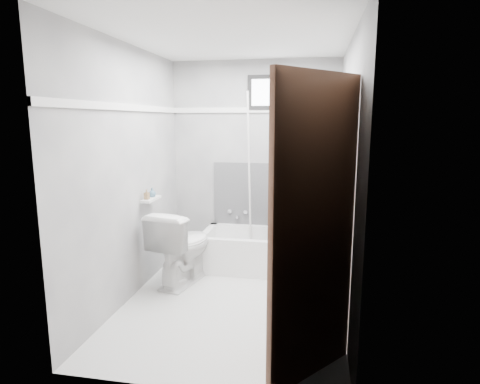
% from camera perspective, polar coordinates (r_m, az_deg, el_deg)
% --- Properties ---
extents(floor, '(2.60, 2.60, 0.00)m').
position_cam_1_polar(floor, '(3.96, -0.96, -15.31)').
color(floor, white).
rests_on(floor, ground).
extents(ceiling, '(2.60, 2.60, 0.00)m').
position_cam_1_polar(ceiling, '(3.64, -1.08, 21.21)').
color(ceiling, silver).
rests_on(ceiling, floor).
extents(wall_back, '(2.00, 0.02, 2.40)m').
position_cam_1_polar(wall_back, '(4.88, 2.04, 4.28)').
color(wall_back, slate).
rests_on(wall_back, floor).
extents(wall_front, '(2.00, 0.02, 2.40)m').
position_cam_1_polar(wall_front, '(2.37, -7.29, -2.26)').
color(wall_front, slate).
rests_on(wall_front, floor).
extents(wall_left, '(0.02, 2.60, 2.40)m').
position_cam_1_polar(wall_left, '(3.93, -15.47, 2.45)').
color(wall_left, slate).
rests_on(wall_left, floor).
extents(wall_right, '(0.02, 2.60, 2.40)m').
position_cam_1_polar(wall_right, '(3.55, 15.03, 1.66)').
color(wall_right, slate).
rests_on(wall_right, floor).
extents(bathtub, '(1.50, 0.70, 0.42)m').
position_cam_1_polar(bathtub, '(4.70, 3.84, -8.34)').
color(bathtub, white).
rests_on(bathtub, floor).
extents(office_chair, '(0.70, 0.70, 1.16)m').
position_cam_1_polar(office_chair, '(4.56, 8.41, -2.61)').
color(office_chair, slate).
rests_on(office_chair, bathtub).
extents(toilet, '(0.61, 0.87, 0.78)m').
position_cam_1_polar(toilet, '(4.30, -8.18, -7.71)').
color(toilet, white).
rests_on(toilet, floor).
extents(door, '(0.78, 0.78, 2.00)m').
position_cam_1_polar(door, '(2.35, 16.67, -7.80)').
color(door, '#512F1E').
rests_on(door, floor).
extents(window, '(0.66, 0.04, 0.40)m').
position_cam_1_polar(window, '(4.82, 5.11, 13.93)').
color(window, black).
rests_on(window, wall_back).
extents(backerboard, '(1.50, 0.02, 0.78)m').
position_cam_1_polar(backerboard, '(4.90, 4.88, -0.46)').
color(backerboard, '#4C4C4F').
rests_on(backerboard, wall_back).
extents(trim_back, '(2.00, 0.02, 0.06)m').
position_cam_1_polar(trim_back, '(4.84, 2.06, 11.58)').
color(trim_back, white).
rests_on(trim_back, wall_back).
extents(trim_left, '(0.02, 2.60, 0.06)m').
position_cam_1_polar(trim_left, '(3.89, -15.74, 11.52)').
color(trim_left, white).
rests_on(trim_left, wall_left).
extents(pole, '(0.02, 0.32, 1.93)m').
position_cam_1_polar(pole, '(4.67, 1.34, 2.15)').
color(pole, silver).
rests_on(pole, bathtub).
extents(shelf, '(0.10, 0.32, 0.02)m').
position_cam_1_polar(shelf, '(4.24, -12.54, -0.99)').
color(shelf, silver).
rests_on(shelf, wall_left).
extents(soap_bottle_a, '(0.05, 0.05, 0.10)m').
position_cam_1_polar(soap_bottle_a, '(4.16, -13.13, -0.31)').
color(soap_bottle_a, olive).
rests_on(soap_bottle_a, shelf).
extents(soap_bottle_b, '(0.11, 0.11, 0.10)m').
position_cam_1_polar(soap_bottle_b, '(4.28, -12.39, -0.05)').
color(soap_bottle_b, '#45687F').
rests_on(soap_bottle_b, shelf).
extents(faucet, '(0.26, 0.10, 0.16)m').
position_cam_1_polar(faucet, '(4.99, -0.34, -3.15)').
color(faucet, silver).
rests_on(faucet, wall_back).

